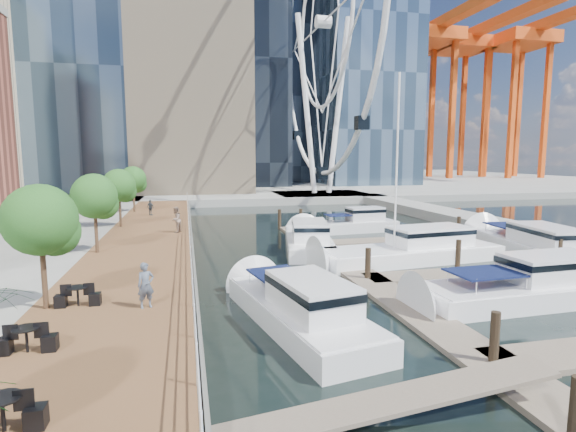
# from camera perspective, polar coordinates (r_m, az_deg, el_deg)

# --- Properties ---
(ground) EXTENTS (520.00, 520.00, 0.00)m
(ground) POSITION_cam_1_polar(r_m,az_deg,el_deg) (16.32, 11.29, -16.30)
(ground) COLOR black
(ground) RESTS_ON ground
(boardwalk) EXTENTS (6.00, 60.00, 1.00)m
(boardwalk) POSITION_cam_1_polar(r_m,az_deg,el_deg) (29.34, -18.02, -4.74)
(boardwalk) COLOR brown
(boardwalk) RESTS_ON ground
(seawall) EXTENTS (0.25, 60.00, 1.00)m
(seawall) POSITION_cam_1_polar(r_m,az_deg,el_deg) (29.21, -12.14, -4.59)
(seawall) COLOR #595954
(seawall) RESTS_ON ground
(land_far) EXTENTS (200.00, 114.00, 1.00)m
(land_far) POSITION_cam_1_polar(r_m,az_deg,el_deg) (115.90, -9.78, 4.46)
(land_far) COLOR gray
(land_far) RESTS_ON ground
(breakwater) EXTENTS (4.00, 60.00, 1.00)m
(breakwater) POSITION_cam_1_polar(r_m,az_deg,el_deg) (43.04, 24.89, -1.24)
(breakwater) COLOR gray
(breakwater) RESTS_ON ground
(pier) EXTENTS (14.00, 12.00, 1.00)m
(pier) POSITION_cam_1_polar(r_m,az_deg,el_deg) (68.89, 4.28, 2.50)
(pier) COLOR gray
(pier) RESTS_ON ground
(railing) EXTENTS (0.10, 60.00, 1.05)m
(railing) POSITION_cam_1_polar(r_m,az_deg,el_deg) (29.01, -12.39, -2.61)
(railing) COLOR white
(railing) RESTS_ON boardwalk
(floating_docks) EXTENTS (16.00, 34.00, 2.60)m
(floating_docks) POSITION_cam_1_polar(r_m,az_deg,el_deg) (28.17, 17.88, -5.25)
(floating_docks) COLOR #6D6051
(floating_docks) RESTS_ON ground
(ferris_wheel) EXTENTS (5.80, 45.60, 47.80)m
(ferris_wheel) POSITION_cam_1_polar(r_m,az_deg,el_deg) (71.30, 4.50, 23.29)
(ferris_wheel) COLOR white
(ferris_wheel) RESTS_ON ground
(port_cranes) EXTENTS (40.00, 52.00, 38.00)m
(port_cranes) POSITION_cam_1_polar(r_m,az_deg,el_deg) (132.58, 21.68, 12.86)
(port_cranes) COLOR #D84C14
(port_cranes) RESTS_ON ground
(street_trees) EXTENTS (2.60, 42.60, 4.60)m
(street_trees) POSITION_cam_1_polar(r_m,az_deg,el_deg) (28.14, -23.39, 2.31)
(street_trees) COLOR #3F2B1C
(street_trees) RESTS_ON ground
(cafe_tables) EXTENTS (2.50, 13.70, 0.74)m
(cafe_tables) POSITION_cam_1_polar(r_m,az_deg,el_deg) (13.35, -31.18, -16.47)
(cafe_tables) COLOR black
(cafe_tables) RESTS_ON ground
(yacht_foreground) EXTENTS (11.47, 3.48, 2.15)m
(yacht_foreground) POSITION_cam_1_polar(r_m,az_deg,el_deg) (23.38, 28.08, -9.65)
(yacht_foreground) COLOR white
(yacht_foreground) RESTS_ON ground
(pedestrian_near) EXTENTS (0.73, 0.60, 1.70)m
(pedestrian_near) POSITION_cam_1_polar(r_m,az_deg,el_deg) (17.55, -17.62, -8.38)
(pedestrian_near) COLOR #4B5464
(pedestrian_near) RESTS_ON boardwalk
(pedestrian_mid) EXTENTS (1.02, 1.13, 1.90)m
(pedestrian_mid) POSITION_cam_1_polar(r_m,az_deg,el_deg) (34.01, -14.05, -0.45)
(pedestrian_mid) COLOR gray
(pedestrian_mid) RESTS_ON boardwalk
(pedestrian_far) EXTENTS (0.90, 0.86, 1.50)m
(pedestrian_far) POSITION_cam_1_polar(r_m,az_deg,el_deg) (44.67, -17.06, 1.04)
(pedestrian_far) COLOR #353C43
(pedestrian_far) RESTS_ON boardwalk
(moored_yachts) EXTENTS (23.54, 34.81, 11.50)m
(moored_yachts) POSITION_cam_1_polar(r_m,az_deg,el_deg) (28.91, 15.78, -5.85)
(moored_yachts) COLOR white
(moored_yachts) RESTS_ON ground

